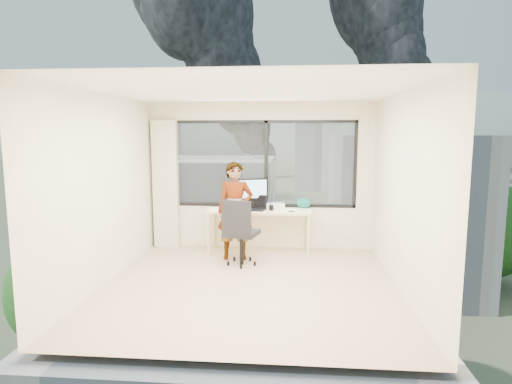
# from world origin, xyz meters

# --- Properties ---
(floor) EXTENTS (4.00, 4.00, 0.01)m
(floor) POSITION_xyz_m (0.00, 0.00, 0.00)
(floor) COLOR tan
(floor) RESTS_ON ground
(ceiling) EXTENTS (4.00, 4.00, 0.01)m
(ceiling) POSITION_xyz_m (0.00, 0.00, 2.60)
(ceiling) COLOR white
(ceiling) RESTS_ON ground
(wall_front) EXTENTS (4.00, 0.01, 2.60)m
(wall_front) POSITION_xyz_m (0.00, -2.00, 1.30)
(wall_front) COLOR beige
(wall_front) RESTS_ON ground
(wall_left) EXTENTS (0.01, 4.00, 2.60)m
(wall_left) POSITION_xyz_m (-2.00, 0.00, 1.30)
(wall_left) COLOR beige
(wall_left) RESTS_ON ground
(wall_right) EXTENTS (0.01, 4.00, 2.60)m
(wall_right) POSITION_xyz_m (2.00, 0.00, 1.30)
(wall_right) COLOR beige
(wall_right) RESTS_ON ground
(window_wall) EXTENTS (3.30, 0.16, 1.55)m
(window_wall) POSITION_xyz_m (0.05, 2.00, 1.52)
(window_wall) COLOR black
(window_wall) RESTS_ON ground
(curtain) EXTENTS (0.45, 0.14, 2.30)m
(curtain) POSITION_xyz_m (-1.72, 1.88, 1.15)
(curtain) COLOR #F6EFC0
(curtain) RESTS_ON floor
(desk) EXTENTS (1.80, 0.60, 0.75)m
(desk) POSITION_xyz_m (0.00, 1.66, 0.38)
(desk) COLOR beige
(desk) RESTS_ON floor
(chair) EXTENTS (0.67, 0.67, 1.08)m
(chair) POSITION_xyz_m (-0.22, 0.89, 0.54)
(chair) COLOR black
(chair) RESTS_ON floor
(person) EXTENTS (0.64, 0.46, 1.61)m
(person) POSITION_xyz_m (-0.36, 1.22, 0.81)
(person) COLOR #2D2D33
(person) RESTS_ON floor
(monitor) EXTENTS (0.56, 0.27, 0.55)m
(monitor) POSITION_xyz_m (-0.12, 1.73, 1.03)
(monitor) COLOR black
(monitor) RESTS_ON desk
(game_console) EXTENTS (0.34, 0.29, 0.08)m
(game_console) POSITION_xyz_m (0.27, 1.90, 0.79)
(game_console) COLOR white
(game_console) RESTS_ON desk
(laptop) EXTENTS (0.44, 0.46, 0.23)m
(laptop) POSITION_xyz_m (-0.08, 1.62, 0.87)
(laptop) COLOR black
(laptop) RESTS_ON desk
(cellphone) EXTENTS (0.11, 0.07, 0.01)m
(cellphone) POSITION_xyz_m (0.56, 1.53, 0.76)
(cellphone) COLOR black
(cellphone) RESTS_ON desk
(pen_cup) EXTENTS (0.09, 0.09, 0.10)m
(pen_cup) POSITION_xyz_m (0.21, 1.61, 0.80)
(pen_cup) COLOR black
(pen_cup) RESTS_ON desk
(handbag) EXTENTS (0.26, 0.14, 0.20)m
(handbag) POSITION_xyz_m (0.78, 1.87, 0.85)
(handbag) COLOR #0C4D4C
(handbag) RESTS_ON desk
(exterior_ground) EXTENTS (400.00, 400.00, 0.04)m
(exterior_ground) POSITION_xyz_m (0.00, 120.00, -14.00)
(exterior_ground) COLOR #515B3D
(exterior_ground) RESTS_ON ground
(near_bldg_a) EXTENTS (16.00, 12.00, 14.00)m
(near_bldg_a) POSITION_xyz_m (-9.00, 30.00, -7.00)
(near_bldg_a) COLOR beige
(near_bldg_a) RESTS_ON exterior_ground
(near_bldg_b) EXTENTS (14.00, 13.00, 16.00)m
(near_bldg_b) POSITION_xyz_m (12.00, 38.00, -6.00)
(near_bldg_b) COLOR silver
(near_bldg_b) RESTS_ON exterior_ground
(far_tower_a) EXTENTS (14.00, 14.00, 28.00)m
(far_tower_a) POSITION_xyz_m (-35.00, 95.00, 0.00)
(far_tower_a) COLOR silver
(far_tower_a) RESTS_ON exterior_ground
(far_tower_b) EXTENTS (13.00, 13.00, 30.00)m
(far_tower_b) POSITION_xyz_m (8.00, 120.00, 1.00)
(far_tower_b) COLOR silver
(far_tower_b) RESTS_ON exterior_ground
(far_tower_c) EXTENTS (15.00, 15.00, 26.00)m
(far_tower_c) POSITION_xyz_m (45.00, 140.00, -1.00)
(far_tower_c) COLOR silver
(far_tower_c) RESTS_ON exterior_ground
(far_tower_d) EXTENTS (16.00, 14.00, 22.00)m
(far_tower_d) POSITION_xyz_m (-60.00, 150.00, -3.00)
(far_tower_d) COLOR silver
(far_tower_d) RESTS_ON exterior_ground
(hill_a) EXTENTS (288.00, 216.00, 90.00)m
(hill_a) POSITION_xyz_m (-120.00, 320.00, -14.00)
(hill_a) COLOR slate
(hill_a) RESTS_ON exterior_ground
(hill_b) EXTENTS (300.00, 220.00, 96.00)m
(hill_b) POSITION_xyz_m (100.00, 320.00, -14.00)
(hill_b) COLOR slate
(hill_b) RESTS_ON exterior_ground
(tree_a) EXTENTS (7.00, 7.00, 8.00)m
(tree_a) POSITION_xyz_m (-16.00, 22.00, -10.00)
(tree_a) COLOR #1D501A
(tree_a) RESTS_ON exterior_ground
(tree_b) EXTENTS (7.60, 7.60, 9.00)m
(tree_b) POSITION_xyz_m (4.00, 18.00, -9.50)
(tree_b) COLOR #1D501A
(tree_b) RESTS_ON exterior_ground
(tree_c) EXTENTS (8.40, 8.40, 10.00)m
(tree_c) POSITION_xyz_m (22.00, 40.00, -9.00)
(tree_c) COLOR #1D501A
(tree_c) RESTS_ON exterior_ground
(smoke_plume_a) EXTENTS (40.00, 24.00, 90.00)m
(smoke_plume_a) POSITION_xyz_m (-10.00, 150.00, 39.00)
(smoke_plume_a) COLOR black
(smoke_plume_a) RESTS_ON exterior_ground
(smoke_plume_b) EXTENTS (30.00, 18.00, 70.00)m
(smoke_plume_b) POSITION_xyz_m (55.00, 170.00, 27.00)
(smoke_plume_b) COLOR black
(smoke_plume_b) RESTS_ON exterior_ground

